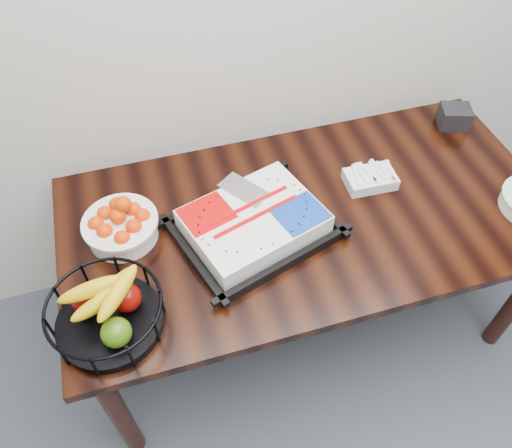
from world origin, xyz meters
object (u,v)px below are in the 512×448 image
object	(u,v)px
tangerine_bowl	(120,222)
fruit_basket	(106,312)
napkin_box	(454,117)
cake_tray	(254,224)
table	(308,227)

from	to	relation	value
tangerine_bowl	fruit_basket	distance (m)	0.35
fruit_basket	napkin_box	world-z (taller)	fruit_basket
tangerine_bowl	cake_tray	bearing A→B (deg)	-14.74
table	tangerine_bowl	world-z (taller)	tangerine_bowl
fruit_basket	tangerine_bowl	bearing A→B (deg)	76.73
cake_tray	tangerine_bowl	distance (m)	0.46
cake_tray	napkin_box	world-z (taller)	cake_tray
tangerine_bowl	napkin_box	world-z (taller)	tangerine_bowl
cake_tray	tangerine_bowl	xyz separation A→B (m)	(-0.44, 0.12, 0.02)
table	tangerine_bowl	xyz separation A→B (m)	(-0.66, 0.09, 0.16)
cake_tray	table	bearing A→B (deg)	7.77
table	napkin_box	xyz separation A→B (m)	(0.76, 0.30, 0.13)
table	cake_tray	size ratio (longest dim) A/B	2.99
fruit_basket	napkin_box	xyz separation A→B (m)	(1.51, 0.55, -0.03)
table	napkin_box	size ratio (longest dim) A/B	14.77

